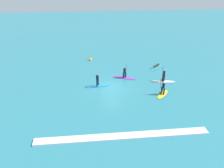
{
  "coord_description": "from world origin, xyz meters",
  "views": [
    {
      "loc": [
        -2.6,
        -25.25,
        13.5
      ],
      "look_at": [
        0.0,
        0.0,
        0.5
      ],
      "focal_mm": 35.75,
      "sensor_mm": 36.0,
      "label": 1
    }
  ],
  "objects_px": {
    "surfer_on_yellow_board": "(163,92)",
    "surfer_on_purple_board": "(124,75)",
    "surfer_on_teal_board": "(156,67)",
    "surfer_on_blue_board": "(98,83)",
    "marker_buoy": "(90,59)",
    "surfer_on_white_board": "(163,79)"
  },
  "relations": [
    {
      "from": "surfer_on_blue_board",
      "to": "marker_buoy",
      "type": "relative_size",
      "value": 2.98
    },
    {
      "from": "surfer_on_white_board",
      "to": "surfer_on_blue_board",
      "type": "height_order",
      "value": "surfer_on_white_board"
    },
    {
      "from": "surfer_on_purple_board",
      "to": "marker_buoy",
      "type": "distance_m",
      "value": 8.74
    },
    {
      "from": "surfer_on_white_board",
      "to": "surfer_on_teal_board",
      "type": "xyz_separation_m",
      "value": [
        0.34,
        4.89,
        -0.23
      ]
    },
    {
      "from": "surfer_on_blue_board",
      "to": "surfer_on_yellow_board",
      "type": "relative_size",
      "value": 1.33
    },
    {
      "from": "surfer_on_yellow_board",
      "to": "marker_buoy",
      "type": "xyz_separation_m",
      "value": [
        -8.54,
        12.55,
        -0.22
      ]
    },
    {
      "from": "surfer_on_yellow_board",
      "to": "marker_buoy",
      "type": "bearing_deg",
      "value": -106.1
    },
    {
      "from": "surfer_on_purple_board",
      "to": "surfer_on_yellow_board",
      "type": "bearing_deg",
      "value": -28.18
    },
    {
      "from": "surfer_on_blue_board",
      "to": "marker_buoy",
      "type": "distance_m",
      "value": 9.59
    },
    {
      "from": "surfer_on_yellow_board",
      "to": "surfer_on_purple_board",
      "type": "height_order",
      "value": "surfer_on_purple_board"
    },
    {
      "from": "surfer_on_yellow_board",
      "to": "surfer_on_teal_board",
      "type": "height_order",
      "value": "surfer_on_yellow_board"
    },
    {
      "from": "surfer_on_purple_board",
      "to": "marker_buoy",
      "type": "relative_size",
      "value": 2.91
    },
    {
      "from": "surfer_on_teal_board",
      "to": "surfer_on_purple_board",
      "type": "xyz_separation_m",
      "value": [
        -5.41,
        -3.17,
        0.22
      ]
    },
    {
      "from": "surfer_on_blue_board",
      "to": "surfer_on_teal_board",
      "type": "distance_m",
      "value": 10.68
    },
    {
      "from": "surfer_on_yellow_board",
      "to": "surfer_on_purple_board",
      "type": "relative_size",
      "value": 0.77
    },
    {
      "from": "surfer_on_teal_board",
      "to": "surfer_on_purple_board",
      "type": "distance_m",
      "value": 6.28
    },
    {
      "from": "surfer_on_purple_board",
      "to": "marker_buoy",
      "type": "height_order",
      "value": "surfer_on_purple_board"
    },
    {
      "from": "surfer_on_white_board",
      "to": "surfer_on_yellow_board",
      "type": "bearing_deg",
      "value": 79.73
    },
    {
      "from": "surfer_on_teal_board",
      "to": "surfer_on_purple_board",
      "type": "bearing_deg",
      "value": -12.05
    },
    {
      "from": "surfer_on_blue_board",
      "to": "surfer_on_teal_board",
      "type": "height_order",
      "value": "surfer_on_blue_board"
    },
    {
      "from": "surfer_on_yellow_board",
      "to": "surfer_on_teal_board",
      "type": "xyz_separation_m",
      "value": [
        1.51,
        8.31,
        -0.21
      ]
    },
    {
      "from": "surfer_on_blue_board",
      "to": "surfer_on_yellow_board",
      "type": "bearing_deg",
      "value": -27.17
    }
  ]
}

